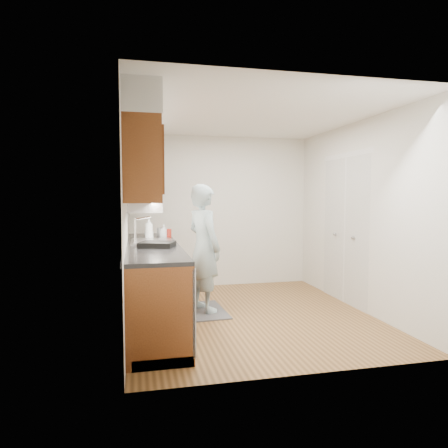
% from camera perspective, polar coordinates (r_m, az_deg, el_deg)
% --- Properties ---
extents(floor, '(3.50, 3.50, 0.00)m').
position_cam_1_polar(floor, '(5.23, 3.60, -12.80)').
color(floor, olive).
rests_on(floor, ground).
extents(ceiling, '(3.50, 3.50, 0.00)m').
position_cam_1_polar(ceiling, '(5.10, 3.73, 15.19)').
color(ceiling, white).
rests_on(ceiling, wall_left).
extents(wall_left, '(0.02, 3.50, 2.50)m').
position_cam_1_polar(wall_left, '(4.81, -13.76, 0.79)').
color(wall_left, silver).
rests_on(wall_left, floor).
extents(wall_right, '(0.02, 3.50, 2.50)m').
position_cam_1_polar(wall_right, '(5.62, 18.52, 1.14)').
color(wall_right, silver).
rests_on(wall_right, floor).
extents(wall_back, '(3.00, 0.02, 2.50)m').
position_cam_1_polar(wall_back, '(6.71, -0.52, 1.78)').
color(wall_back, silver).
rests_on(wall_back, floor).
extents(counter, '(0.64, 2.80, 1.30)m').
position_cam_1_polar(counter, '(4.91, -10.07, -8.05)').
color(counter, brown).
rests_on(counter, floor).
extents(upper_cabinets, '(0.47, 2.80, 1.21)m').
position_cam_1_polar(upper_cabinets, '(4.87, -11.88, 9.09)').
color(upper_cabinets, brown).
rests_on(upper_cabinets, wall_left).
extents(closet_door, '(0.02, 1.22, 2.05)m').
position_cam_1_polar(closet_door, '(5.88, 16.87, -0.90)').
color(closet_door, silver).
rests_on(closet_door, wall_right).
extents(floor_mat, '(0.57, 0.91, 0.02)m').
position_cam_1_polar(floor_mat, '(5.37, -2.85, -12.25)').
color(floor_mat, '#59595B').
rests_on(floor_mat, floor).
extents(person, '(0.66, 0.78, 1.87)m').
position_cam_1_polar(person, '(5.18, -2.88, -2.21)').
color(person, '#95AFB6').
rests_on(person, floor_mat).
extents(soap_bottle_a, '(0.13, 0.13, 0.29)m').
position_cam_1_polar(soap_bottle_a, '(5.38, -10.67, -0.59)').
color(soap_bottle_a, white).
rests_on(soap_bottle_a, counter).
extents(soap_bottle_b, '(0.11, 0.11, 0.18)m').
position_cam_1_polar(soap_bottle_b, '(5.52, -8.56, -1.03)').
color(soap_bottle_b, white).
rests_on(soap_bottle_b, counter).
extents(soap_bottle_c, '(0.17, 0.17, 0.17)m').
position_cam_1_polar(soap_bottle_c, '(5.63, -10.67, -1.03)').
color(soap_bottle_c, white).
rests_on(soap_bottle_c, counter).
extents(soda_can, '(0.09, 0.09, 0.12)m').
position_cam_1_polar(soda_can, '(5.53, -7.87, -1.32)').
color(soda_can, red).
rests_on(soda_can, counter).
extents(steel_can, '(0.08, 0.08, 0.13)m').
position_cam_1_polar(steel_can, '(5.59, -9.19, -1.21)').
color(steel_can, '#A5A5AA').
rests_on(steel_can, counter).
extents(dish_rack, '(0.45, 0.41, 0.06)m').
position_cam_1_polar(dish_rack, '(4.54, -9.54, -2.89)').
color(dish_rack, black).
rests_on(dish_rack, counter).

